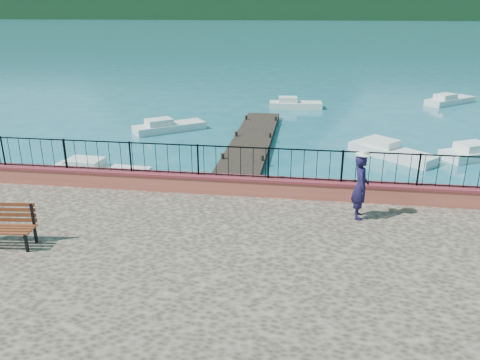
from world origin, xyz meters
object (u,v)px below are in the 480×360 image
(boat_0, at_px, (99,169))
(boat_5, at_px, (450,98))
(person, at_px, (360,187))
(boat_3, at_px, (169,124))
(boat_1, at_px, (393,149))
(boat_4, at_px, (296,102))

(boat_0, height_order, boat_5, same)
(person, xyz_separation_m, boat_3, (-9.40, 13.25, -1.71))
(boat_0, height_order, boat_3, same)
(person, relative_size, boat_3, 0.44)
(boat_1, bearing_deg, boat_4, 156.17)
(boat_4, bearing_deg, boat_5, 11.77)
(boat_4, bearing_deg, boat_1, -70.27)
(boat_0, relative_size, boat_3, 1.03)
(person, bearing_deg, boat_5, -20.32)
(boat_0, xyz_separation_m, boat_5, (18.95, 19.11, 0.00))
(boat_1, height_order, boat_5, same)
(person, xyz_separation_m, boat_5, (8.91, 24.25, -1.71))
(boat_0, xyz_separation_m, boat_4, (7.63, 15.84, 0.00))
(boat_3, bearing_deg, person, -92.50)
(boat_3, distance_m, boat_5, 21.36)
(boat_0, relative_size, boat_1, 1.00)
(person, bearing_deg, boat_3, 35.21)
(person, bearing_deg, boat_4, 6.41)
(boat_0, distance_m, boat_5, 26.91)
(boat_0, bearing_deg, boat_1, 24.99)
(boat_3, xyz_separation_m, boat_4, (6.99, 7.73, 0.00))
(boat_1, bearing_deg, boat_0, -117.28)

